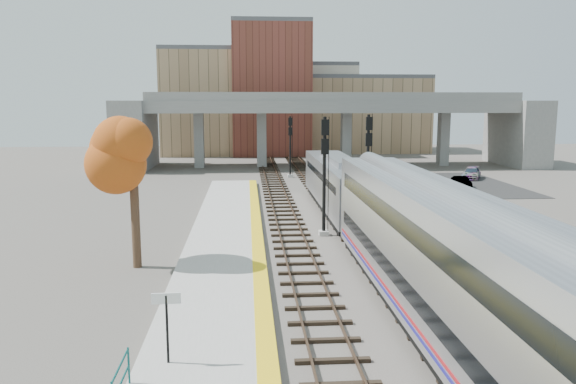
{
  "coord_description": "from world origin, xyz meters",
  "views": [
    {
      "loc": [
        -5.92,
        -27.49,
        8.46
      ],
      "look_at": [
        -3.23,
        9.04,
        2.5
      ],
      "focal_mm": 35.0,
      "sensor_mm": 36.0,
      "label": 1
    }
  ],
  "objects_px": {
    "locomotive": "(338,183)",
    "car_a": "(419,185)",
    "signal_mast_near": "(324,176)",
    "car_c": "(472,173)",
    "signal_mast_far": "(290,148)",
    "tree": "(133,154)",
    "coach": "(440,260)",
    "signal_mast_mid": "(368,165)",
    "car_b": "(461,182)"
  },
  "relations": [
    {
      "from": "signal_mast_mid",
      "to": "car_c",
      "type": "height_order",
      "value": "signal_mast_mid"
    },
    {
      "from": "signal_mast_far",
      "to": "car_b",
      "type": "xyz_separation_m",
      "value": [
        16.32,
        -8.62,
        -2.75
      ]
    },
    {
      "from": "locomotive",
      "to": "signal_mast_mid",
      "type": "distance_m",
      "value": 2.71
    },
    {
      "from": "car_c",
      "to": "signal_mast_far",
      "type": "bearing_deg",
      "value": -160.64
    },
    {
      "from": "locomotive",
      "to": "car_b",
      "type": "relative_size",
      "value": 5.94
    },
    {
      "from": "locomotive",
      "to": "coach",
      "type": "xyz_separation_m",
      "value": [
        -0.0,
        -22.61,
        0.52
      ]
    },
    {
      "from": "car_a",
      "to": "car_c",
      "type": "distance_m",
      "value": 11.47
    },
    {
      "from": "signal_mast_near",
      "to": "tree",
      "type": "height_order",
      "value": "tree"
    },
    {
      "from": "signal_mast_near",
      "to": "car_c",
      "type": "xyz_separation_m",
      "value": [
        19.66,
        24.67,
        -3.15
      ]
    },
    {
      "from": "car_a",
      "to": "tree",
      "type": "bearing_deg",
      "value": -126.69
    },
    {
      "from": "locomotive",
      "to": "coach",
      "type": "relative_size",
      "value": 0.76
    },
    {
      "from": "signal_mast_near",
      "to": "car_c",
      "type": "distance_m",
      "value": 31.7
    },
    {
      "from": "signal_mast_mid",
      "to": "car_b",
      "type": "xyz_separation_m",
      "value": [
        12.22,
        12.75,
        -3.22
      ]
    },
    {
      "from": "tree",
      "to": "car_a",
      "type": "bearing_deg",
      "value": 46.32
    },
    {
      "from": "signal_mast_far",
      "to": "coach",
      "type": "bearing_deg",
      "value": -87.2
    },
    {
      "from": "coach",
      "to": "signal_mast_near",
      "type": "bearing_deg",
      "value": 97.78
    },
    {
      "from": "car_c",
      "to": "car_a",
      "type": "bearing_deg",
      "value": -108.81
    },
    {
      "from": "coach",
      "to": "car_c",
      "type": "distance_m",
      "value": 43.77
    },
    {
      "from": "tree",
      "to": "car_b",
      "type": "distance_m",
      "value": 37.08
    },
    {
      "from": "signal_mast_mid",
      "to": "signal_mast_far",
      "type": "distance_m",
      "value": 21.77
    },
    {
      "from": "locomotive",
      "to": "car_a",
      "type": "relative_size",
      "value": 5.67
    },
    {
      "from": "signal_mast_far",
      "to": "car_c",
      "type": "bearing_deg",
      "value": -8.42
    },
    {
      "from": "signal_mast_far",
      "to": "car_a",
      "type": "bearing_deg",
      "value": -43.62
    },
    {
      "from": "signal_mast_mid",
      "to": "tree",
      "type": "height_order",
      "value": "tree"
    },
    {
      "from": "locomotive",
      "to": "signal_mast_far",
      "type": "relative_size",
      "value": 2.81
    },
    {
      "from": "tree",
      "to": "car_b",
      "type": "bearing_deg",
      "value": 43.02
    },
    {
      "from": "signal_mast_far",
      "to": "car_c",
      "type": "height_order",
      "value": "signal_mast_far"
    },
    {
      "from": "car_b",
      "to": "signal_mast_near",
      "type": "bearing_deg",
      "value": -128.75
    },
    {
      "from": "coach",
      "to": "car_b",
      "type": "xyz_separation_m",
      "value": [
        14.22,
        34.32,
        -2.23
      ]
    },
    {
      "from": "tree",
      "to": "car_c",
      "type": "bearing_deg",
      "value": 45.55
    },
    {
      "from": "car_c",
      "to": "coach",
      "type": "bearing_deg",
      "value": -85.91
    },
    {
      "from": "signal_mast_near",
      "to": "car_b",
      "type": "relative_size",
      "value": 2.34
    },
    {
      "from": "locomotive",
      "to": "signal_mast_near",
      "type": "relative_size",
      "value": 2.54
    },
    {
      "from": "car_b",
      "to": "coach",
      "type": "bearing_deg",
      "value": -110.52
    },
    {
      "from": "car_a",
      "to": "car_c",
      "type": "relative_size",
      "value": 0.8
    },
    {
      "from": "locomotive",
      "to": "signal_mast_mid",
      "type": "xyz_separation_m",
      "value": [
        2.0,
        -1.03,
        1.51
      ]
    },
    {
      "from": "car_c",
      "to": "signal_mast_mid",
      "type": "bearing_deg",
      "value": -102.35
    },
    {
      "from": "signal_mast_mid",
      "to": "car_c",
      "type": "bearing_deg",
      "value": 49.88
    },
    {
      "from": "signal_mast_near",
      "to": "car_b",
      "type": "xyz_separation_m",
      "value": [
        16.32,
        18.95,
        -3.24
      ]
    },
    {
      "from": "car_a",
      "to": "locomotive",
      "type": "bearing_deg",
      "value": -127.04
    },
    {
      "from": "signal_mast_near",
      "to": "signal_mast_far",
      "type": "relative_size",
      "value": 1.1
    },
    {
      "from": "locomotive",
      "to": "car_b",
      "type": "distance_m",
      "value": 18.51
    },
    {
      "from": "signal_mast_mid",
      "to": "car_b",
      "type": "bearing_deg",
      "value": 46.21
    },
    {
      "from": "coach",
      "to": "signal_mast_far",
      "type": "height_order",
      "value": "signal_mast_far"
    },
    {
      "from": "signal_mast_mid",
      "to": "car_b",
      "type": "distance_m",
      "value": 17.96
    },
    {
      "from": "coach",
      "to": "signal_mast_far",
      "type": "distance_m",
      "value": 43.0
    },
    {
      "from": "coach",
      "to": "tree",
      "type": "height_order",
      "value": "tree"
    },
    {
      "from": "locomotive",
      "to": "tree",
      "type": "xyz_separation_m",
      "value": [
        -12.61,
        -13.32,
        3.57
      ]
    },
    {
      "from": "signal_mast_near",
      "to": "car_a",
      "type": "distance_m",
      "value": 20.5
    },
    {
      "from": "signal_mast_mid",
      "to": "car_a",
      "type": "xyz_separation_m",
      "value": [
        7.23,
        10.58,
        -3.18
      ]
    }
  ]
}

